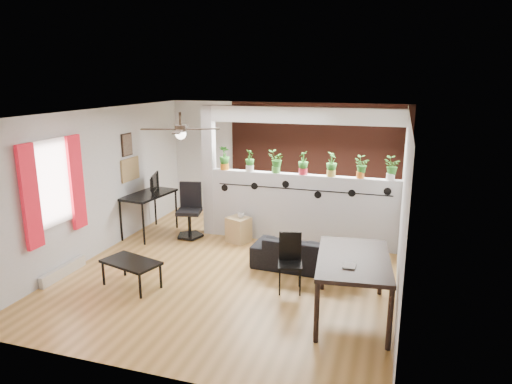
{
  "coord_description": "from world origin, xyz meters",
  "views": [
    {
      "loc": [
        2.47,
        -6.77,
        3.13
      ],
      "look_at": [
        0.16,
        0.6,
        1.18
      ],
      "focal_mm": 32.0,
      "sensor_mm": 36.0,
      "label": 1
    }
  ],
  "objects_px": {
    "sofa": "(309,254)",
    "computer_desk": "(149,197)",
    "potted_plant_1": "(250,160)",
    "dining_table": "(353,264)",
    "potted_plant_0": "(224,157)",
    "folding_chair": "(290,256)",
    "ceiling_fan": "(181,131)",
    "office_chair": "(190,214)",
    "potted_plant_4": "(332,164)",
    "potted_plant_3": "(303,162)",
    "potted_plant_6": "(391,168)",
    "cube_shelf": "(239,230)",
    "potted_plant_5": "(361,166)",
    "cup": "(241,215)",
    "potted_plant_2": "(276,161)",
    "coffee_table": "(131,264)"
  },
  "relations": [
    {
      "from": "dining_table",
      "to": "coffee_table",
      "type": "height_order",
      "value": "dining_table"
    },
    {
      "from": "potted_plant_0",
      "to": "dining_table",
      "type": "xyz_separation_m",
      "value": [
        2.81,
        -2.57,
        -0.85
      ]
    },
    {
      "from": "potted_plant_1",
      "to": "cup",
      "type": "distance_m",
      "value": 1.09
    },
    {
      "from": "potted_plant_3",
      "to": "cube_shelf",
      "type": "relative_size",
      "value": 0.91
    },
    {
      "from": "potted_plant_5",
      "to": "ceiling_fan",
      "type": "bearing_deg",
      "value": -145.85
    },
    {
      "from": "potted_plant_0",
      "to": "folding_chair",
      "type": "height_order",
      "value": "potted_plant_0"
    },
    {
      "from": "potted_plant_0",
      "to": "office_chair",
      "type": "bearing_deg",
      "value": -150.72
    },
    {
      "from": "potted_plant_0",
      "to": "dining_table",
      "type": "height_order",
      "value": "potted_plant_0"
    },
    {
      "from": "potted_plant_3",
      "to": "folding_chair",
      "type": "relative_size",
      "value": 0.5
    },
    {
      "from": "potted_plant_0",
      "to": "potted_plant_3",
      "type": "relative_size",
      "value": 1.06
    },
    {
      "from": "potted_plant_1",
      "to": "computer_desk",
      "type": "xyz_separation_m",
      "value": [
        -2.0,
        -0.46,
        -0.8
      ]
    },
    {
      "from": "folding_chair",
      "to": "potted_plant_4",
      "type": "bearing_deg",
      "value": 82.14
    },
    {
      "from": "potted_plant_6",
      "to": "potted_plant_1",
      "type": "bearing_deg",
      "value": -180.0
    },
    {
      "from": "ceiling_fan",
      "to": "potted_plant_4",
      "type": "relative_size",
      "value": 2.64
    },
    {
      "from": "coffee_table",
      "to": "potted_plant_6",
      "type": "bearing_deg",
      "value": 36.28
    },
    {
      "from": "potted_plant_1",
      "to": "dining_table",
      "type": "xyz_separation_m",
      "value": [
        2.28,
        -2.57,
        -0.83
      ]
    },
    {
      "from": "sofa",
      "to": "computer_desk",
      "type": "xyz_separation_m",
      "value": [
        -3.44,
        0.74,
        0.51
      ]
    },
    {
      "from": "ceiling_fan",
      "to": "cup",
      "type": "distance_m",
      "value": 2.34
    },
    {
      "from": "sofa",
      "to": "folding_chair",
      "type": "relative_size",
      "value": 2.03
    },
    {
      "from": "ceiling_fan",
      "to": "sofa",
      "type": "bearing_deg",
      "value": 16.7
    },
    {
      "from": "potted_plant_4",
      "to": "dining_table",
      "type": "height_order",
      "value": "potted_plant_4"
    },
    {
      "from": "potted_plant_0",
      "to": "cube_shelf",
      "type": "bearing_deg",
      "value": -40.12
    },
    {
      "from": "potted_plant_5",
      "to": "potted_plant_0",
      "type": "bearing_deg",
      "value": 180.0
    },
    {
      "from": "ceiling_fan",
      "to": "potted_plant_1",
      "type": "xyz_separation_m",
      "value": [
        0.55,
        1.8,
        -0.74
      ]
    },
    {
      "from": "cube_shelf",
      "to": "potted_plant_4",
      "type": "bearing_deg",
      "value": 33.47
    },
    {
      "from": "potted_plant_0",
      "to": "coffee_table",
      "type": "bearing_deg",
      "value": -100.5
    },
    {
      "from": "potted_plant_6",
      "to": "computer_desk",
      "type": "bearing_deg",
      "value": -174.32
    },
    {
      "from": "potted_plant_0",
      "to": "cube_shelf",
      "type": "distance_m",
      "value": 1.45
    },
    {
      "from": "potted_plant_0",
      "to": "potted_plant_6",
      "type": "xyz_separation_m",
      "value": [
        3.16,
        0.0,
        -0.02
      ]
    },
    {
      "from": "potted_plant_1",
      "to": "folding_chair",
      "type": "xyz_separation_m",
      "value": [
        1.3,
        -2.03,
        -1.06
      ]
    },
    {
      "from": "potted_plant_4",
      "to": "computer_desk",
      "type": "relative_size",
      "value": 0.36
    },
    {
      "from": "potted_plant_3",
      "to": "computer_desk",
      "type": "xyz_separation_m",
      "value": [
        -3.05,
        -0.46,
        -0.81
      ]
    },
    {
      "from": "potted_plant_3",
      "to": "computer_desk",
      "type": "relative_size",
      "value": 0.36
    },
    {
      "from": "ceiling_fan",
      "to": "folding_chair",
      "type": "distance_m",
      "value": 2.58
    },
    {
      "from": "sofa",
      "to": "cup",
      "type": "distance_m",
      "value": 1.76
    },
    {
      "from": "office_chair",
      "to": "potted_plant_4",
      "type": "bearing_deg",
      "value": 7.29
    },
    {
      "from": "potted_plant_2",
      "to": "potted_plant_6",
      "type": "height_order",
      "value": "potted_plant_2"
    },
    {
      "from": "computer_desk",
      "to": "potted_plant_6",
      "type": "bearing_deg",
      "value": 5.68
    },
    {
      "from": "potted_plant_3",
      "to": "dining_table",
      "type": "relative_size",
      "value": 0.27
    },
    {
      "from": "office_chair",
      "to": "dining_table",
      "type": "distance_m",
      "value": 4.1
    },
    {
      "from": "office_chair",
      "to": "cup",
      "type": "bearing_deg",
      "value": 0.49
    },
    {
      "from": "folding_chair",
      "to": "potted_plant_0",
      "type": "bearing_deg",
      "value": 132.0
    },
    {
      "from": "potted_plant_5",
      "to": "sofa",
      "type": "xyz_separation_m",
      "value": [
        -0.67,
        -1.2,
        -1.3
      ]
    },
    {
      "from": "potted_plant_6",
      "to": "coffee_table",
      "type": "bearing_deg",
      "value": -143.72
    },
    {
      "from": "potted_plant_6",
      "to": "office_chair",
      "type": "bearing_deg",
      "value": -174.73
    },
    {
      "from": "computer_desk",
      "to": "office_chair",
      "type": "relative_size",
      "value": 1.16
    },
    {
      "from": "potted_plant_0",
      "to": "sofa",
      "type": "xyz_separation_m",
      "value": [
        1.97,
        -1.2,
        -1.34
      ]
    },
    {
      "from": "ceiling_fan",
      "to": "potted_plant_0",
      "type": "xyz_separation_m",
      "value": [
        0.02,
        1.8,
        -0.72
      ]
    },
    {
      "from": "cup",
      "to": "folding_chair",
      "type": "relative_size",
      "value": 0.15
    },
    {
      "from": "sofa",
      "to": "coffee_table",
      "type": "height_order",
      "value": "sofa"
    }
  ]
}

